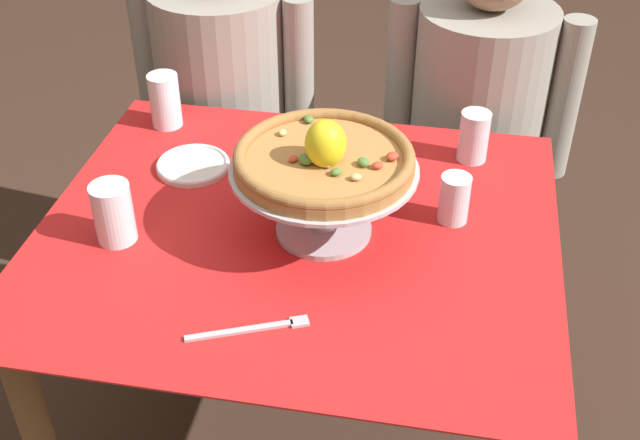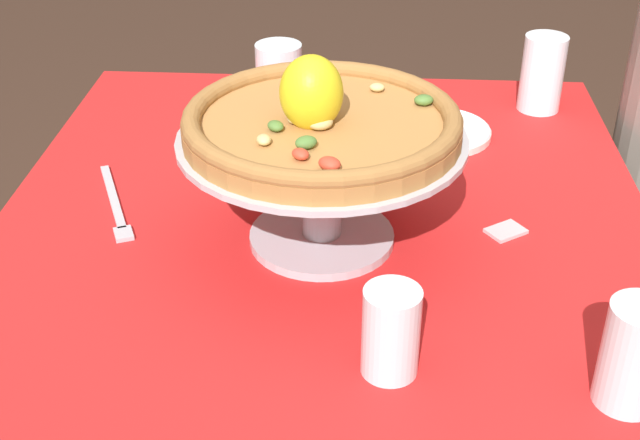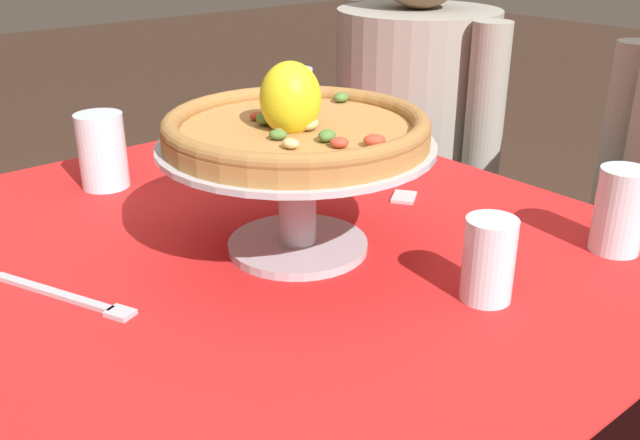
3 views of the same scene
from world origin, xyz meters
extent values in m
cylinder|color=olive|center=(-0.44, 0.38, 0.35)|extent=(0.06, 0.06, 0.71)
cube|color=olive|center=(0.00, 0.00, 0.72)|extent=(1.00, 0.87, 0.02)
cube|color=red|center=(0.00, 0.00, 0.74)|extent=(1.04, 0.91, 0.00)
cylinder|color=#B7B7C1|center=(0.05, 0.00, 0.74)|extent=(0.19, 0.19, 0.01)
cylinder|color=#B7B7C1|center=(0.05, 0.00, 0.82)|extent=(0.05, 0.05, 0.13)
cylinder|color=#B7B7C1|center=(0.05, 0.00, 0.89)|extent=(0.36, 0.36, 0.01)
cylinder|color=#AD753D|center=(0.05, 0.00, 0.90)|extent=(0.35, 0.35, 0.02)
torus|color=olive|center=(0.05, 0.00, 0.92)|extent=(0.35, 0.35, 0.02)
ellipsoid|color=tan|center=(0.04, -0.01, 0.92)|extent=(0.03, 0.02, 0.01)
ellipsoid|color=#C63D28|center=(0.00, -0.02, 0.92)|extent=(0.02, 0.03, 0.01)
ellipsoid|color=#4C7533|center=(0.13, -0.01, 0.92)|extent=(0.03, 0.03, 0.01)
ellipsoid|color=#4C7533|center=(0.00, 0.13, 0.92)|extent=(0.02, 0.03, 0.01)
ellipsoid|color=beige|center=(0.05, -0.01, 0.92)|extent=(0.03, 0.02, 0.01)
ellipsoid|color=tan|center=(-0.04, 0.07, 0.92)|extent=(0.02, 0.02, 0.01)
ellipsoid|color=tan|center=(0.12, -0.06, 0.92)|extent=(0.02, 0.02, 0.01)
ellipsoid|color=#4C7533|center=(0.09, -0.05, 0.92)|extent=(0.03, 0.03, 0.01)
ellipsoid|color=tan|center=(0.06, -0.02, 0.92)|extent=(0.02, 0.02, 0.01)
ellipsoid|color=#C63D28|center=(0.18, 0.02, 0.92)|extent=(0.03, 0.03, 0.01)
ellipsoid|color=#4C7533|center=(0.02, -0.03, 0.92)|extent=(0.04, 0.04, 0.02)
ellipsoid|color=tan|center=(0.08, 0.00, 0.92)|extent=(0.04, 0.04, 0.02)
ellipsoid|color=tan|center=(0.06, -0.03, 0.92)|extent=(0.03, 0.03, 0.01)
ellipsoid|color=#C63D28|center=(0.16, -0.02, 0.92)|extent=(0.03, 0.03, 0.01)
ellipsoid|color=#C63D28|center=(0.07, -0.01, 0.92)|extent=(0.02, 0.02, 0.01)
ellipsoid|color=#996B42|center=(0.05, 0.00, 0.92)|extent=(0.02, 0.02, 0.01)
ellipsoid|color=yellow|center=(0.06, -0.01, 0.95)|extent=(0.10, 0.10, 0.09)
cylinder|color=silver|center=(0.34, 0.33, 0.80)|extent=(0.07, 0.07, 0.12)
cylinder|color=silver|center=(0.34, 0.33, 0.78)|extent=(0.06, 0.06, 0.08)
cylinder|color=silver|center=(0.31, 0.09, 0.79)|extent=(0.06, 0.06, 0.10)
cylinder|color=silver|center=(0.31, 0.09, 0.77)|extent=(0.05, 0.05, 0.07)
cylinder|color=silver|center=(-0.34, -0.10, 0.80)|extent=(0.08, 0.08, 0.13)
cylinder|color=silver|center=(-0.34, -0.10, 0.77)|extent=(0.07, 0.07, 0.06)
cylinder|color=white|center=(-0.40, 0.35, 0.80)|extent=(0.07, 0.07, 0.13)
cylinder|color=silver|center=(-0.40, 0.35, 0.77)|extent=(0.06, 0.06, 0.05)
cylinder|color=silver|center=(-0.28, 0.18, 0.74)|extent=(0.16, 0.16, 0.01)
torus|color=white|center=(-0.28, 0.18, 0.75)|extent=(0.16, 0.16, 0.01)
cube|color=#B7B7C1|center=(-0.04, -0.31, 0.74)|extent=(0.18, 0.08, 0.01)
cube|color=#B7B7C1|center=(0.06, -0.27, 0.74)|extent=(0.04, 0.03, 0.01)
cube|color=beige|center=(0.02, 0.25, 0.74)|extent=(0.06, 0.06, 0.00)
cube|color=#1E3833|center=(-0.35, 0.67, 0.24)|extent=(0.32, 0.35, 0.48)
cylinder|color=gray|center=(-0.35, 0.67, 0.72)|extent=(0.41, 0.41, 0.49)
cylinder|color=gray|center=(-0.57, 0.70, 0.76)|extent=(0.08, 0.08, 0.41)
cylinder|color=gray|center=(-0.13, 0.64, 0.76)|extent=(0.08, 0.08, 0.41)
cylinder|color=gray|center=(0.14, 0.72, 0.73)|extent=(0.08, 0.08, 0.44)
camera|label=1|loc=(0.28, -1.26, 1.72)|focal=45.05mm
camera|label=2|loc=(1.02, 0.06, 1.36)|focal=48.34mm
camera|label=3|loc=(0.75, -0.55, 1.17)|focal=40.03mm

